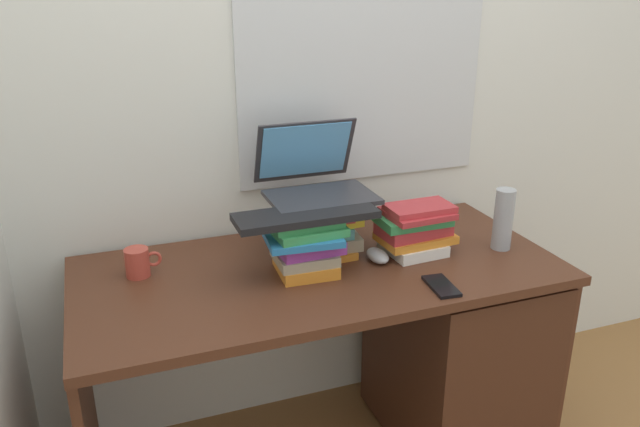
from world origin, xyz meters
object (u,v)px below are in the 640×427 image
(book_stack_side, at_px, (414,228))
(laptop, at_px, (314,177))
(desk, at_px, (426,343))
(cell_phone, at_px, (441,286))
(computer_mouse, at_px, (378,256))
(mug, at_px, (138,262))
(keyboard, at_px, (306,216))
(book_stack_tall, at_px, (321,227))
(water_bottle, at_px, (503,219))
(book_stack_keyboard_riser, at_px, (306,245))

(book_stack_side, bearing_deg, laptop, 149.99)
(book_stack_side, relative_size, laptop, 0.75)
(desk, bearing_deg, cell_phone, -113.51)
(book_stack_side, relative_size, computer_mouse, 2.37)
(book_stack_side, bearing_deg, mug, 171.31)
(desk, height_order, laptop, laptop)
(keyboard, bearing_deg, mug, 161.57)
(keyboard, height_order, computer_mouse, keyboard)
(laptop, bearing_deg, computer_mouse, -52.30)
(book_stack_side, bearing_deg, book_stack_tall, 161.31)
(water_bottle, bearing_deg, desk, 168.38)
(book_stack_side, bearing_deg, computer_mouse, -170.56)
(book_stack_side, xyz_separation_m, computer_mouse, (-0.14, -0.02, -0.06))
(computer_mouse, bearing_deg, water_bottle, -6.75)
(book_stack_tall, relative_size, water_bottle, 1.24)
(book_stack_tall, height_order, book_stack_side, book_stack_tall)
(computer_mouse, height_order, mug, mug)
(cell_phone, bearing_deg, book_stack_keyboard_riser, 150.73)
(desk, relative_size, book_stack_side, 5.99)
(book_stack_keyboard_riser, xyz_separation_m, cell_phone, (0.33, -0.23, -0.08))
(book_stack_tall, bearing_deg, desk, -19.80)
(book_stack_side, relative_size, water_bottle, 1.22)
(cell_phone, bearing_deg, mug, 160.13)
(water_bottle, xyz_separation_m, cell_phone, (-0.33, -0.18, -0.10))
(laptop, xyz_separation_m, water_bottle, (0.56, -0.24, -0.14))
(laptop, bearing_deg, book_stack_keyboard_riser, -116.64)
(laptop, distance_m, water_bottle, 0.63)
(computer_mouse, bearing_deg, book_stack_side, 9.44)
(computer_mouse, bearing_deg, cell_phone, -67.37)
(book_stack_tall, relative_size, computer_mouse, 2.42)
(book_stack_tall, distance_m, book_stack_side, 0.30)
(desk, height_order, water_bottle, water_bottle)
(keyboard, relative_size, computer_mouse, 4.04)
(mug, distance_m, water_bottle, 1.15)
(laptop, relative_size, mug, 3.05)
(book_stack_tall, height_order, cell_phone, book_stack_tall)
(book_stack_keyboard_riser, distance_m, cell_phone, 0.41)
(keyboard, xyz_separation_m, computer_mouse, (0.24, 0.00, -0.17))
(laptop, distance_m, computer_mouse, 0.32)
(laptop, bearing_deg, mug, -176.68)
(laptop, height_order, water_bottle, laptop)
(book_stack_keyboard_riser, relative_size, mug, 2.22)
(book_stack_tall, bearing_deg, mug, 176.59)
(desk, height_order, book_stack_keyboard_riser, book_stack_keyboard_riser)
(book_stack_keyboard_riser, xyz_separation_m, mug, (-0.47, 0.15, -0.04))
(book_stack_keyboard_riser, bearing_deg, water_bottle, -4.43)
(book_stack_side, distance_m, laptop, 0.36)
(book_stack_keyboard_riser, distance_m, book_stack_side, 0.37)
(book_stack_tall, xyz_separation_m, computer_mouse, (0.15, -0.12, -0.07))
(book_stack_keyboard_riser, bearing_deg, cell_phone, -34.67)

